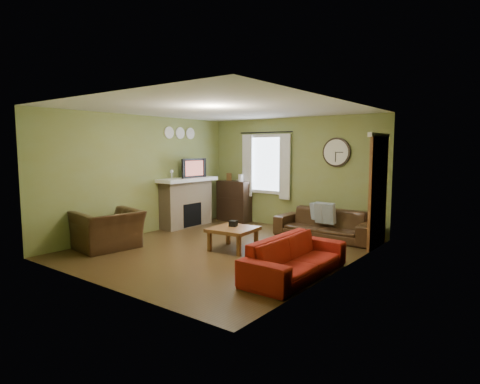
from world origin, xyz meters
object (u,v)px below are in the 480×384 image
Objects in this scene: sofa_brown at (325,224)px; armchair at (108,230)px; coffee_table at (233,239)px; bookshelf at (234,201)px; sofa_red at (296,257)px.

sofa_brown is 4.36m from armchair.
armchair reaches higher than coffee_table.
sofa_red is (3.50, -2.99, -0.24)m from bookshelf.
bookshelf reaches higher than coffee_table.
sofa_red is 2.49× the size of coffee_table.
bookshelf is at bearing 49.47° from sofa_red.
bookshelf is 2.80m from sofa_brown.
sofa_brown is at bearing 63.52° from coffee_table.
sofa_brown is 1.86× the size of armchair.
coffee_table is (1.92, 1.37, -0.15)m from armchair.
sofa_red is 3.68m from armchair.
bookshelf is 1.33× the size of coffee_table.
armchair is (-0.11, -3.70, -0.16)m from bookshelf.
coffee_table is at bearing 133.83° from armchair.
sofa_red is at bearing -73.98° from sofa_brown.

